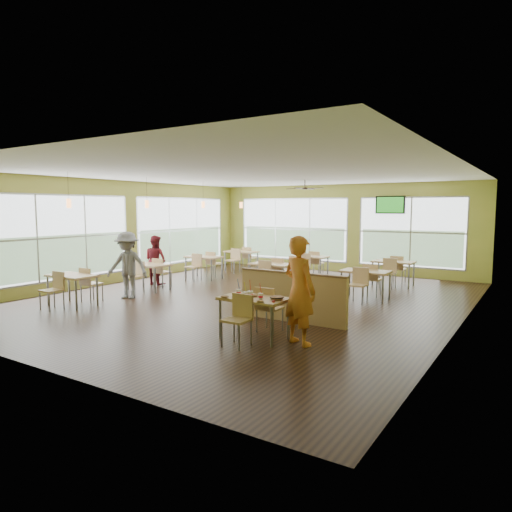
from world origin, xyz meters
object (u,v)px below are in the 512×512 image
half_wall_divider (292,297)px  man_plaid (299,290)px  food_basket (277,298)px  main_table (254,304)px

half_wall_divider → man_plaid: 1.63m
man_plaid → food_basket: 0.43m
main_table → food_basket: size_ratio=5.96×
main_table → food_basket: (0.45, 0.03, 0.15)m
half_wall_divider → food_basket: bearing=-72.4°
man_plaid → food_basket: bearing=32.2°
half_wall_divider → man_plaid: size_ratio=1.28×
main_table → man_plaid: size_ratio=0.81×
man_plaid → main_table: bearing=27.6°
main_table → man_plaid: 0.91m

